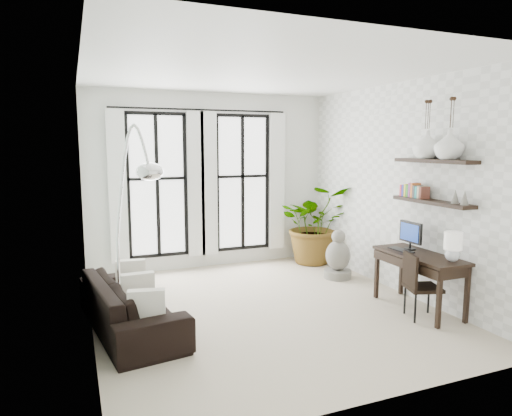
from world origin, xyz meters
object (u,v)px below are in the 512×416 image
desk_chair (417,282)px  arc_lamp (134,186)px  sofa (130,304)px  buddha (338,258)px  desk (422,259)px  plant (315,224)px

desk_chair → arc_lamp: size_ratio=0.35×
sofa → desk_chair: bearing=-114.4°
desk_chair → buddha: desk_chair is taller
sofa → desk_chair: desk_chair is taller
desk → buddha: size_ratio=1.60×
plant → buddha: size_ratio=1.81×
plant → buddha: 1.14m
plant → buddha: (-0.14, -1.05, -0.41)m
sofa → buddha: (3.56, 0.92, 0.04)m
plant → arc_lamp: 4.16m
desk_chair → arc_lamp: bearing=178.4°
plant → desk: 2.83m
desk_chair → buddha: bearing=106.5°
sofa → buddha: buddha is taller
plant → arc_lamp: (-3.59, -1.84, 1.01)m
desk_chair → buddha: (0.03, 1.96, -0.14)m
sofa → plant: bearing=-69.9°
desk_chair → arc_lamp: 3.83m
sofa → desk: bearing=-110.9°
buddha → sofa: bearing=-165.4°
desk → desk_chair: size_ratio=1.54×
sofa → plant: plant is taller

